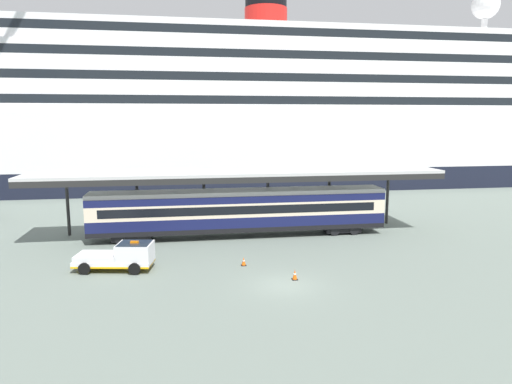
{
  "coord_description": "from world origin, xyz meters",
  "views": [
    {
      "loc": [
        -5.95,
        -26.43,
        10.18
      ],
      "look_at": [
        -0.35,
        8.67,
        4.5
      ],
      "focal_mm": 32.14,
      "sensor_mm": 36.0,
      "label": 1
    }
  ],
  "objects": [
    {
      "name": "train_carriage",
      "position": [
        -1.18,
        12.38,
        2.32
      ],
      "size": [
        25.45,
        2.81,
        4.11
      ],
      "color": "black",
      "rests_on": "ground"
    },
    {
      "name": "platform_canopy",
      "position": [
        -1.18,
        12.82,
        5.43
      ],
      "size": [
        35.7,
        5.22,
        5.72
      ],
      "color": "silver",
      "rests_on": "ground"
    },
    {
      "name": "ground_plane",
      "position": [
        0.0,
        0.0,
        0.0
      ],
      "size": [
        400.0,
        400.0,
        0.0
      ],
      "primitive_type": "plane",
      "color": "slate"
    },
    {
      "name": "service_truck",
      "position": [
        -10.26,
        4.68,
        0.99
      ],
      "size": [
        5.47,
        2.91,
        2.02
      ],
      "color": "white",
      "rests_on": "ground"
    },
    {
      "name": "traffic_cone_mid",
      "position": [
        0.92,
        0.9,
        0.33
      ],
      "size": [
        0.36,
        0.36,
        0.67
      ],
      "color": "black",
      "rests_on": "ground"
    },
    {
      "name": "traffic_cone_near",
      "position": [
        -1.94,
        4.26,
        0.3
      ],
      "size": [
        0.36,
        0.36,
        0.61
      ],
      "color": "black",
      "rests_on": "ground"
    },
    {
      "name": "cruise_ship",
      "position": [
        0.04,
        48.71,
        10.88
      ],
      "size": [
        163.9,
        27.74,
        33.3
      ],
      "color": "black",
      "rests_on": "ground"
    }
  ]
}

